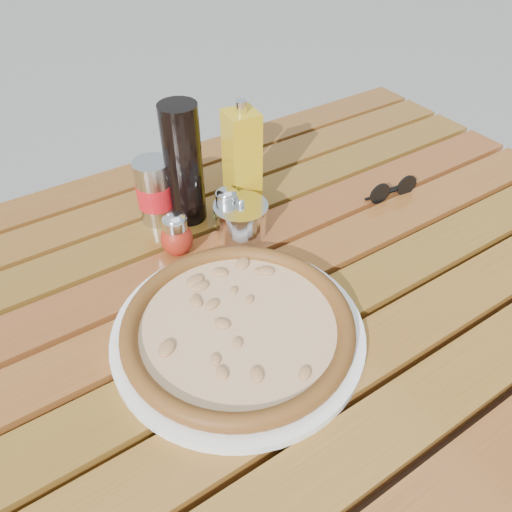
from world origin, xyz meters
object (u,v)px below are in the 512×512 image
pizza (238,325)px  dark_bottle (184,165)px  soda_can (155,192)px  olive_oil_cruet (242,161)px  oregano_shaker (227,209)px  plate (238,333)px  table (262,308)px  parmesan_tin (241,218)px  pepper_shaker (176,235)px  sunglasses (392,190)px

pizza → dark_bottle: dark_bottle is taller
soda_can → olive_oil_cruet: size_ratio=0.57×
oregano_shaker → dark_bottle: bearing=125.0°
plate → pizza: bearing=-45.0°
table → oregano_shaker: oregano_shaker is taller
olive_oil_cruet → parmesan_tin: size_ratio=1.98×
table → parmesan_tin: 0.16m
table → soda_can: soda_can is taller
pizza → pepper_shaker: bearing=87.1°
olive_oil_cruet → dark_bottle: bearing=166.4°
table → olive_oil_cruet: (0.08, 0.19, 0.17)m
olive_oil_cruet → sunglasses: 0.30m
sunglasses → dark_bottle: bearing=163.4°
pizza → soda_can: size_ratio=3.44×
table → parmesan_tin: size_ratio=13.20×
pepper_shaker → oregano_shaker: (0.11, 0.02, 0.00)m
soda_can → parmesan_tin: size_ratio=1.13×
parmesan_tin → sunglasses: bearing=-12.4°
table → pepper_shaker: pepper_shaker is taller
table → olive_oil_cruet: bearing=66.9°
pizza → pepper_shaker: (0.01, 0.21, 0.02)m
plate → parmesan_tin: size_ratio=3.39×
dark_bottle → olive_oil_cruet: bearing=-13.6°
parmesan_tin → pizza: bearing=-123.1°
pepper_shaker → olive_oil_cruet: olive_oil_cruet is taller
oregano_shaker → olive_oil_cruet: (0.06, 0.04, 0.06)m
sunglasses → oregano_shaker: bearing=170.5°
pepper_shaker → olive_oil_cruet: 0.19m
soda_can → olive_oil_cruet: 0.16m
plate → olive_oil_cruet: 0.33m
oregano_shaker → soda_can: (-0.09, 0.09, 0.02)m
soda_can → parmesan_tin: soda_can is taller
pepper_shaker → olive_oil_cruet: bearing=19.1°
sunglasses → pizza: bearing=-155.6°
table → oregano_shaker: 0.19m
soda_can → plate: bearing=-94.5°
pizza → soda_can: 0.32m
pepper_shaker → soda_can: soda_can is taller
table → parmesan_tin: (0.03, 0.12, 0.11)m
dark_bottle → soda_can: 0.08m
plate → soda_can: bearing=85.5°
pizza → parmesan_tin: 0.24m
dark_bottle → pizza: bearing=-104.2°
pizza → pepper_shaker: pepper_shaker is taller
plate → soda_can: 0.32m
plate → dark_bottle: (0.07, 0.29, 0.10)m
dark_bottle → parmesan_tin: 0.14m
plate → sunglasses: 0.46m
pizza → sunglasses: sunglasses is taller
pepper_shaker → soda_can: 0.11m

